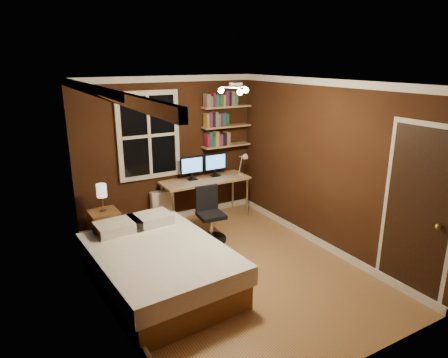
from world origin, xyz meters
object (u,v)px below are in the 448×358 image
nightstand (105,227)px  desk (205,182)px  bedside_lamp (102,198)px  desk_lamp (243,164)px  office_chair (210,221)px  bed (159,267)px  monitor_right (215,165)px  monitor_left (192,168)px  radiator (162,207)px

nightstand → desk: 1.86m
desk → bedside_lamp: bearing=-176.1°
nightstand → bedside_lamp: (0.00, 0.00, 0.48)m
nightstand → desk_lamp: (2.49, -0.03, 0.70)m
bedside_lamp → office_chair: bearing=-25.3°
bed → monitor_right: (1.79, 1.82, 0.65)m
bed → bedside_lamp: bedside_lamp is taller
bed → monitor_left: size_ratio=4.98×
desk → monitor_right: monitor_right is taller
nightstand → monitor_right: 2.18m
monitor_left → monitor_right: bearing=0.0°
monitor_right → desk_lamp: size_ratio=0.97×
bed → office_chair: (1.21, 0.92, 0.02)m
desk → monitor_right: bearing=17.6°
monitor_right → monitor_left: bearing=180.0°
nightstand → monitor_left: (1.60, 0.20, 0.68)m
radiator → desk: (0.74, -0.20, 0.39)m
office_chair → bedside_lamp: bearing=159.8°
monitor_left → desk_lamp: size_ratio=0.97×
bed → desk_lamp: bearing=31.2°
radiator → office_chair: bearing=-68.4°
office_chair → desk_lamp: bearing=38.3°
radiator → monitor_left: bearing=-13.5°
bed → nightstand: 1.64m
radiator → desk_lamp: bearing=-14.0°
bed → desk: size_ratio=1.36×
radiator → monitor_left: 0.85m
bed → nightstand: (-0.27, 1.61, -0.03)m
desk → office_chair: 0.96m
desk → monitor_right: 0.37m
nightstand → bedside_lamp: bearing=0.0°
monitor_right → desk_lamp: desk_lamp is taller
monitor_right → desk_lamp: bearing=-27.7°
desk_lamp → bed: bearing=-144.5°
bedside_lamp → monitor_left: (1.60, 0.20, 0.20)m
nightstand → office_chair: bearing=-27.4°
bed → nightstand: bearing=95.2°
nightstand → monitor_left: bearing=5.1°
bedside_lamp → radiator: bedside_lamp is taller
monitor_left → bed: bearing=-126.2°
bedside_lamp → monitor_left: size_ratio=1.02×
bedside_lamp → radiator: size_ratio=0.75×
radiator → nightstand: bearing=-162.9°
bedside_lamp → nightstand: bearing=0.0°
bed → monitor_right: bearing=41.1°
desk → bed: bearing=-131.6°
monitor_left → radiator: bearing=166.5°
bed → office_chair: size_ratio=2.47×
radiator → monitor_right: (0.99, -0.13, 0.66)m
bed → office_chair: office_chair is taller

